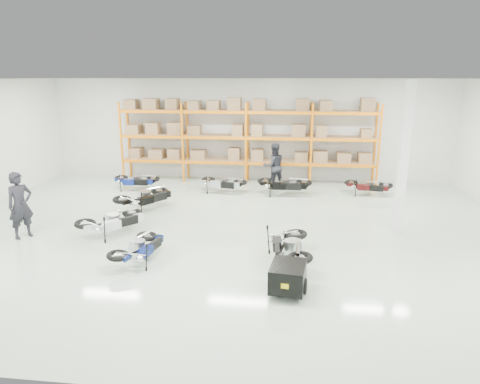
# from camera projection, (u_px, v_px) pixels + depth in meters

# --- Properties ---
(room) EXTENTS (18.00, 18.00, 18.00)m
(room) POSITION_uv_depth(u_px,v_px,m) (225.00, 158.00, 12.58)
(room) COLOR #AFC3B0
(room) RESTS_ON ground
(pallet_rack) EXTENTS (11.28, 0.98, 3.62)m
(pallet_rack) POSITION_uv_depth(u_px,v_px,m) (247.00, 131.00, 18.76)
(pallet_rack) COLOR orange
(pallet_rack) RESTS_ON ground
(structural_column) EXTENTS (0.25, 0.25, 4.50)m
(structural_column) POSITION_uv_depth(u_px,v_px,m) (404.00, 159.00, 12.48)
(structural_column) COLOR white
(structural_column) RESTS_ON ground
(moto_blue_centre) EXTENTS (1.12, 1.76, 1.05)m
(moto_blue_centre) POSITION_uv_depth(u_px,v_px,m) (140.00, 243.00, 10.84)
(moto_blue_centre) COLOR #07144D
(moto_blue_centre) RESTS_ON ground
(moto_silver_left) EXTENTS (1.87, 1.96, 1.17)m
(moto_silver_left) POSITION_uv_depth(u_px,v_px,m) (113.00, 217.00, 12.69)
(moto_silver_left) COLOR silver
(moto_silver_left) RESTS_ON ground
(moto_black_far_left) EXTENTS (1.89, 2.11, 1.24)m
(moto_black_far_left) POSITION_uv_depth(u_px,v_px,m) (145.00, 194.00, 15.09)
(moto_black_far_left) COLOR black
(moto_black_far_left) RESTS_ON ground
(moto_touring_right) EXTENTS (1.01, 1.89, 1.20)m
(moto_touring_right) POSITION_uv_depth(u_px,v_px,m) (289.00, 242.00, 10.77)
(moto_touring_right) COLOR black
(moto_touring_right) RESTS_ON ground
(trailer) EXTENTS (0.85, 1.59, 0.65)m
(trailer) POSITION_uv_depth(u_px,v_px,m) (288.00, 277.00, 9.28)
(trailer) COLOR black
(trailer) RESTS_ON ground
(moto_back_a) EXTENTS (1.69, 0.85, 1.09)m
(moto_back_a) POSITION_uv_depth(u_px,v_px,m) (135.00, 178.00, 17.77)
(moto_back_a) COLOR navy
(moto_back_a) RESTS_ON ground
(moto_back_b) EXTENTS (1.83, 1.19, 1.10)m
(moto_back_b) POSITION_uv_depth(u_px,v_px,m) (222.00, 180.00, 17.35)
(moto_back_b) COLOR #A9ADB2
(moto_back_b) RESTS_ON ground
(moto_back_c) EXTENTS (1.90, 1.00, 1.21)m
(moto_back_c) POSITION_uv_depth(u_px,v_px,m) (284.00, 181.00, 16.97)
(moto_back_c) COLOR black
(moto_back_c) RESTS_ON ground
(moto_back_d) EXTENTS (1.73, 1.10, 1.04)m
(moto_back_d) POSITION_uv_depth(u_px,v_px,m) (368.00, 183.00, 16.95)
(moto_back_d) COLOR #3A0B0D
(moto_back_d) RESTS_ON ground
(person_left) EXTENTS (0.79, 0.86, 1.96)m
(person_left) POSITION_uv_depth(u_px,v_px,m) (20.00, 205.00, 12.36)
(person_left) COLOR black
(person_left) RESTS_ON ground
(person_back) EXTENTS (1.14, 1.02, 1.93)m
(person_back) POSITION_uv_depth(u_px,v_px,m) (274.00, 166.00, 17.81)
(person_back) COLOR #21222A
(person_back) RESTS_ON ground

